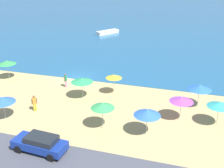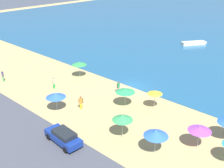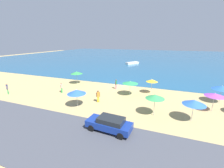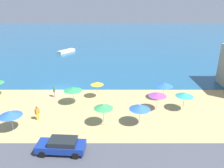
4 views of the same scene
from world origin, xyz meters
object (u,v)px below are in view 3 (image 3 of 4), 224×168
Objects in this scene: skiff_nearshore at (132,63)px; beach_umbrella_4 at (152,81)px; beach_umbrella_3 at (155,97)px; beach_umbrella_8 at (215,95)px; parked_car_0 at (109,124)px; bather_2 at (7,88)px; beach_umbrella_1 at (130,82)px; bather_0 at (116,84)px; beach_umbrella_5 at (194,102)px; bather_1 at (98,96)px; beach_umbrella_2 at (77,92)px; bather_3 at (62,87)px; beach_umbrella_6 at (222,88)px; beach_umbrella_0 at (77,73)px.

beach_umbrella_4 is at bearing -70.99° from skiff_nearshore.
beach_umbrella_3 is 0.50× the size of skiff_nearshore.
beach_umbrella_8 is 0.54× the size of parked_car_0.
bather_2 is at bearing -158.44° from beach_umbrella_4.
beach_umbrella_1 reaches higher than bather_0.
beach_umbrella_8 is at bearing 39.37° from parked_car_0.
skiff_nearshore is at bearing 102.72° from beach_umbrella_1.
bather_2 is at bearing -150.32° from bather_0.
beach_umbrella_5 is 40.24m from skiff_nearshore.
beach_umbrella_2 is at bearing -131.98° from bather_1.
beach_umbrella_2 is 1.00× the size of beach_umbrella_8.
beach_umbrella_5 is at bearing -7.29° from bather_3.
beach_umbrella_6 is at bearing 20.03° from bather_1.
beach_umbrella_6 is 1.46× the size of bather_1.
parked_car_0 is at bearing -55.45° from bather_1.
bather_3 is (-14.05, -4.88, -1.25)m from beach_umbrella_4.
beach_umbrella_3 reaches higher than beach_umbrella_5.
beach_umbrella_5 is 19.42m from bather_3.
parked_car_0 is at bearing -10.81° from bather_2.
beach_umbrella_0 is 21.38m from beach_umbrella_5.
bather_2 is (-21.79, -8.61, -1.21)m from beach_umbrella_4.
beach_umbrella_0 is at bearing 177.68° from beach_umbrella_4.
beach_umbrella_3 is at bearing 2.80° from bather_2.
beach_umbrella_2 is at bearing -173.92° from beach_umbrella_3.
bather_1 is 0.33× the size of skiff_nearshore.
bather_1 is (8.07, -6.90, -1.29)m from beach_umbrella_0.
bather_1 is at bearing 8.62° from bather_2.
beach_umbrella_4 is at bearing -2.36° from bather_0.
parked_car_0 is (11.58, -7.41, -0.15)m from bather_3.
beach_umbrella_5 is 8.07m from beach_umbrella_6.
beach_umbrella_6 is (24.08, -1.06, -0.03)m from beach_umbrella_0.
bather_0 is 17.90m from bather_2.
beach_umbrella_3 is (9.78, 1.04, 0.31)m from beach_umbrella_2.
bather_1 is (-11.78, 1.04, -1.22)m from beach_umbrella_5.
beach_umbrella_3 is 1.47× the size of bather_2.
bather_0 is (-7.42, 7.74, -1.37)m from beach_umbrella_3.
beach_umbrella_0 is 1.04× the size of beach_umbrella_1.
beach_umbrella_8 is at bearing 28.71° from beach_umbrella_3.
bather_3 is (-7.45, 1.42, -0.02)m from bather_1.
beach_umbrella_2 is at bearing -87.51° from skiff_nearshore.
bather_1 is 0.97× the size of bather_2.
beach_umbrella_3 is 23.04m from bather_2.
beach_umbrella_4 is 31.55m from skiff_nearshore.
beach_umbrella_2 is (6.07, -9.12, -0.24)m from beach_umbrella_0.
beach_umbrella_2 is 19.73m from beach_umbrella_6.
beach_umbrella_8 is at bearing 2.70° from bather_3.
bather_0 is 0.98× the size of bather_2.
skiff_nearshore is at bearing 100.49° from parked_car_0.
beach_umbrella_2 is at bearing -175.08° from beach_umbrella_5.
beach_umbrella_6 is (4.23, 6.87, 0.04)m from beach_umbrella_5.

